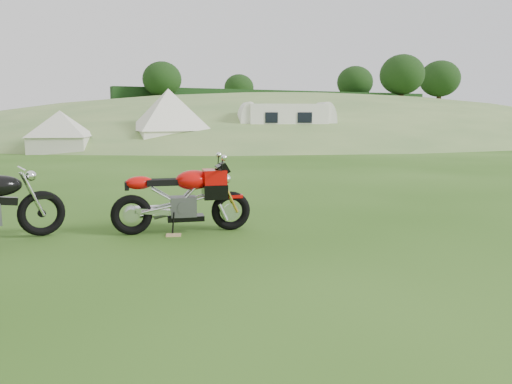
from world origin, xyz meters
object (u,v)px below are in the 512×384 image
tent_left (61,129)px  tent_mid (169,122)px  sport_motorcycle (182,193)px  plywood_board (174,235)px  caravan (286,126)px

tent_left → tent_mid: size_ratio=0.76×
tent_mid → sport_motorcycle: bearing=-103.7°
plywood_board → tent_mid: size_ratio=0.07×
sport_motorcycle → tent_mid: (5.39, 18.33, 0.86)m
tent_left → tent_mid: tent_mid is taller
plywood_board → caravan: (11.74, 16.87, 1.22)m
caravan → sport_motorcycle: bearing=-106.2°
tent_mid → plywood_board: bearing=-104.2°
sport_motorcycle → tent_left: tent_left is taller
sport_motorcycle → caravan: bearing=69.5°
plywood_board → caravan: size_ratio=0.04×
sport_motorcycle → plywood_board: 0.66m
caravan → tent_left: bearing=-170.9°
sport_motorcycle → plywood_board: (-0.20, -0.16, -0.60)m
caravan → plywood_board: bearing=-106.4°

